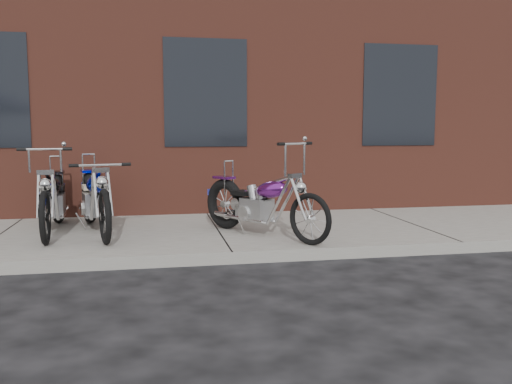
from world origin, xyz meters
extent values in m
plane|color=black|center=(0.00, 0.00, 0.00)|extent=(120.00, 120.00, 0.00)
cube|color=slate|center=(0.00, 1.50, 0.07)|extent=(22.00, 3.00, 0.15)
cube|color=brown|center=(0.00, 8.00, 4.00)|extent=(22.00, 10.00, 8.00)
torus|color=black|center=(0.21, 1.40, 0.52)|extent=(0.53, 0.68, 0.73)
torus|color=black|center=(1.10, 0.08, 0.48)|extent=(0.43, 0.59, 0.66)
cube|color=gray|center=(0.57, 0.87, 0.51)|extent=(0.46, 0.50, 0.30)
ellipsoid|color=#712088|center=(0.73, 0.63, 0.80)|extent=(0.53, 0.61, 0.31)
cube|color=black|center=(0.42, 1.08, 0.71)|extent=(0.36, 0.37, 0.06)
cylinder|color=silver|center=(1.03, 0.19, 0.75)|extent=(0.20, 0.27, 0.55)
cylinder|color=silver|center=(0.96, 0.29, 1.42)|extent=(0.48, 0.34, 0.03)
cylinder|color=silver|center=(0.25, 1.34, 0.90)|extent=(0.03, 0.03, 0.49)
cylinder|color=silver|center=(0.54, 1.12, 0.37)|extent=(0.55, 0.78, 0.05)
torus|color=black|center=(-1.84, 2.24, 0.54)|extent=(0.32, 0.80, 0.79)
torus|color=black|center=(-1.47, 0.57, 0.50)|extent=(0.23, 0.71, 0.71)
cube|color=gray|center=(-1.69, 1.56, 0.53)|extent=(0.39, 0.49, 0.33)
ellipsoid|color=#0012C2|center=(-1.62, 1.26, 0.85)|extent=(0.41, 0.65, 0.33)
cube|color=#B9A98D|center=(-1.75, 1.84, 0.75)|extent=(0.32, 0.35, 0.07)
cylinder|color=silver|center=(-1.50, 0.70, 0.79)|extent=(0.11, 0.32, 0.59)
cylinder|color=silver|center=(-1.53, 0.84, 1.14)|extent=(0.59, 0.16, 0.03)
cylinder|color=silver|center=(-1.82, 2.16, 0.96)|extent=(0.03, 0.03, 0.52)
cylinder|color=silver|center=(-1.62, 1.82, 0.39)|extent=(0.26, 0.97, 0.05)
torus|color=black|center=(-2.34, 2.34, 0.53)|extent=(0.20, 0.77, 0.76)
torus|color=black|center=(-2.23, 0.68, 0.49)|extent=(0.12, 0.69, 0.69)
cube|color=gray|center=(-2.29, 1.66, 0.52)|extent=(0.32, 0.44, 0.32)
ellipsoid|color=black|center=(-2.27, 1.37, 0.83)|extent=(0.31, 0.60, 0.32)
cube|color=black|center=(-2.31, 1.94, 0.73)|extent=(0.27, 0.31, 0.06)
cylinder|color=silver|center=(-2.24, 0.81, 0.77)|extent=(0.06, 0.31, 0.57)
cylinder|color=silver|center=(-2.25, 0.94, 1.35)|extent=(0.58, 0.07, 0.03)
cylinder|color=silver|center=(-2.33, 2.25, 0.93)|extent=(0.02, 0.02, 0.51)
cylinder|color=silver|center=(-2.18, 1.90, 0.38)|extent=(0.11, 0.95, 0.05)
camera|label=1|loc=(-0.91, -6.21, 1.60)|focal=38.00mm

